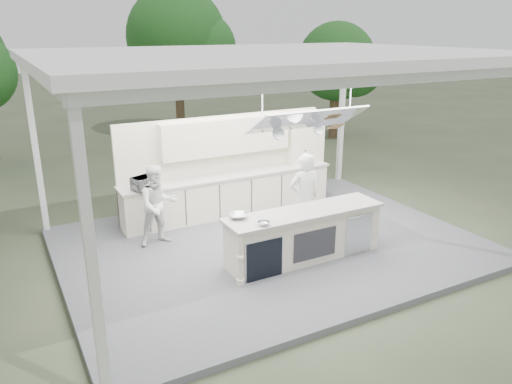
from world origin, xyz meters
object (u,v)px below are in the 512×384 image
back_counter (230,194)px  head_chef (304,198)px  demo_island (303,235)px  sous_chef (158,205)px

back_counter → head_chef: 2.24m
demo_island → back_counter: 2.82m
back_counter → head_chef: size_ratio=2.78×
demo_island → head_chef: head_chef is taller
back_counter → sous_chef: size_ratio=3.13×
demo_island → head_chef: bearing=56.5°
sous_chef → head_chef: bearing=-27.8°
demo_island → back_counter: bearing=93.6°
sous_chef → back_counter: bearing=21.2°
demo_island → head_chef: (0.47, 0.71, 0.44)m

